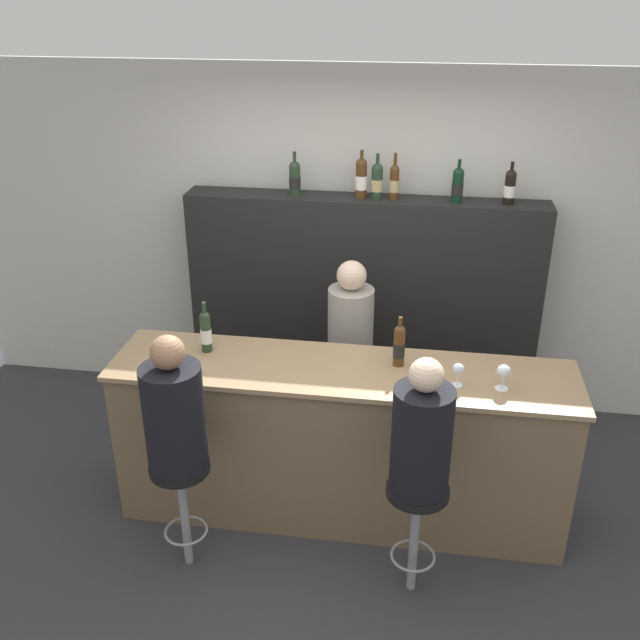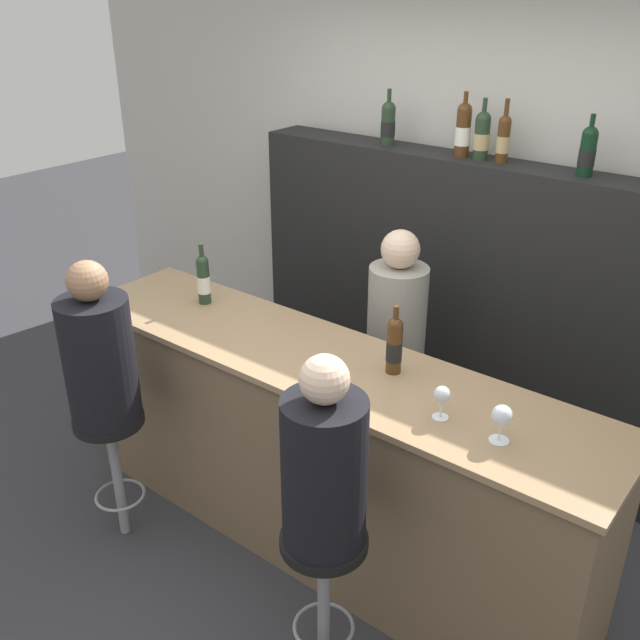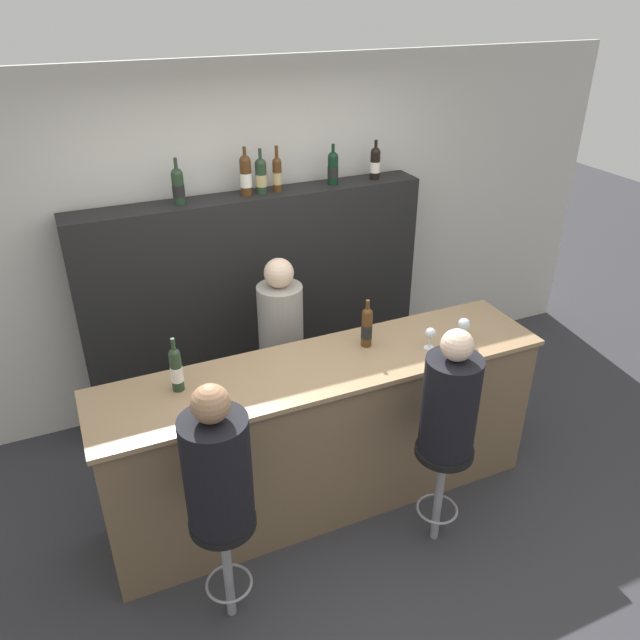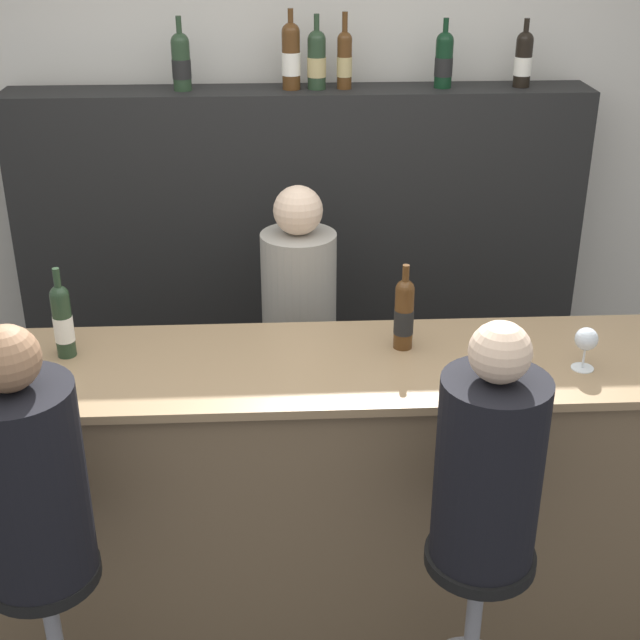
% 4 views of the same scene
% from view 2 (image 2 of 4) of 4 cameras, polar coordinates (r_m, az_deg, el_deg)
% --- Properties ---
extents(ground_plane, '(16.00, 16.00, 0.00)m').
position_cam_2_polar(ground_plane, '(3.65, -3.01, -19.40)').
color(ground_plane, '#333338').
extents(wall_back, '(6.40, 0.05, 2.60)m').
position_cam_2_polar(wall_back, '(4.26, 12.54, 7.61)').
color(wall_back, beige).
rests_on(wall_back, ground_plane).
extents(bar_counter, '(2.75, 0.63, 1.05)m').
position_cam_2_polar(bar_counter, '(3.48, 0.03, -10.58)').
color(bar_counter, brown).
rests_on(bar_counter, ground_plane).
extents(back_bar_cabinet, '(2.58, 0.28, 1.72)m').
position_cam_2_polar(back_bar_cabinet, '(4.23, 10.60, 1.25)').
color(back_bar_cabinet, black).
rests_on(back_bar_cabinet, ground_plane).
extents(wine_bottle_counter_0, '(0.07, 0.07, 0.32)m').
position_cam_2_polar(wine_bottle_counter_0, '(3.73, -9.31, 3.28)').
color(wine_bottle_counter_0, '#233823').
rests_on(wine_bottle_counter_0, bar_counter).
extents(wine_bottle_counter_1, '(0.07, 0.07, 0.31)m').
position_cam_2_polar(wine_bottle_counter_1, '(3.04, 5.97, -1.97)').
color(wine_bottle_counter_1, '#4C2D14').
rests_on(wine_bottle_counter_1, bar_counter).
extents(wine_bottle_backbar_0, '(0.08, 0.08, 0.31)m').
position_cam_2_polar(wine_bottle_backbar_0, '(4.18, 5.48, 15.44)').
color(wine_bottle_backbar_0, '#233823').
rests_on(wine_bottle_backbar_0, back_bar_cabinet).
extents(wine_bottle_backbar_1, '(0.08, 0.08, 0.33)m').
position_cam_2_polar(wine_bottle_backbar_1, '(3.94, 11.39, 14.72)').
color(wine_bottle_backbar_1, '#4C2D14').
rests_on(wine_bottle_backbar_1, back_bar_cabinet).
extents(wine_bottle_backbar_2, '(0.08, 0.08, 0.31)m').
position_cam_2_polar(wine_bottle_backbar_2, '(3.90, 12.83, 14.23)').
color(wine_bottle_backbar_2, '#233823').
rests_on(wine_bottle_backbar_2, back_bar_cabinet).
extents(wine_bottle_backbar_3, '(0.07, 0.07, 0.32)m').
position_cam_2_polar(wine_bottle_backbar_3, '(3.85, 14.47, 13.91)').
color(wine_bottle_backbar_3, '#4C2D14').
rests_on(wine_bottle_backbar_3, back_bar_cabinet).
extents(wine_bottle_backbar_4, '(0.08, 0.08, 0.29)m').
position_cam_2_polar(wine_bottle_backbar_4, '(3.70, 20.63, 12.56)').
color(wine_bottle_backbar_4, black).
rests_on(wine_bottle_backbar_4, back_bar_cabinet).
extents(wine_glass_0, '(0.07, 0.07, 0.14)m').
position_cam_2_polar(wine_glass_0, '(2.77, 9.74, -6.00)').
color(wine_glass_0, silver).
rests_on(wine_glass_0, bar_counter).
extents(wine_glass_1, '(0.08, 0.08, 0.15)m').
position_cam_2_polar(wine_glass_1, '(2.68, 14.35, -7.49)').
color(wine_glass_1, silver).
rests_on(wine_glass_1, bar_counter).
extents(bar_stool_left, '(0.34, 0.34, 0.70)m').
position_cam_2_polar(bar_stool_left, '(3.65, -16.27, -9.57)').
color(bar_stool_left, gray).
rests_on(bar_stool_left, ground_plane).
extents(guest_seated_left, '(0.33, 0.33, 0.79)m').
position_cam_2_polar(guest_seated_left, '(3.39, -17.30, -2.62)').
color(guest_seated_left, black).
rests_on(guest_seated_left, bar_stool_left).
extents(bar_stool_right, '(0.34, 0.34, 0.70)m').
position_cam_2_polar(bar_stool_right, '(2.89, 0.31, -19.34)').
color(bar_stool_right, gray).
rests_on(bar_stool_right, ground_plane).
extents(guest_seated_right, '(0.31, 0.31, 0.77)m').
position_cam_2_polar(guest_seated_right, '(2.57, 0.33, -11.54)').
color(guest_seated_right, black).
rests_on(guest_seated_right, bar_stool_right).
extents(bartender, '(0.31, 0.31, 1.46)m').
position_cam_2_polar(bartender, '(3.87, 5.96, -3.92)').
color(bartender, gray).
rests_on(bartender, ground_plane).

